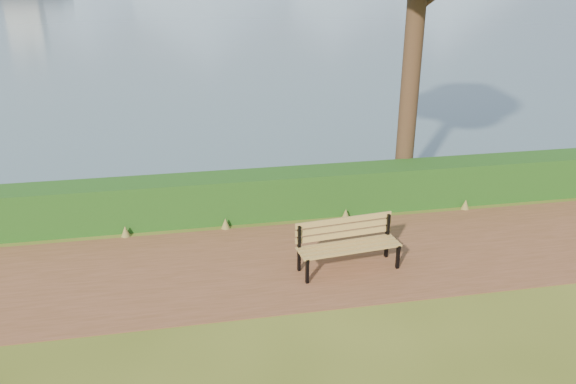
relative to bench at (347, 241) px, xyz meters
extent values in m
plane|color=#425017|center=(-1.00, 0.06, -0.55)|extent=(140.00, 140.00, 0.00)
cube|color=brown|center=(-1.00, 0.36, -0.55)|extent=(40.00, 3.40, 0.01)
cube|color=#183E11|center=(-1.00, 2.66, -0.05)|extent=(32.00, 0.85, 1.00)
cube|color=black|center=(-0.85, -0.43, -0.31)|extent=(0.06, 0.07, 0.48)
cube|color=black|center=(-0.91, 0.03, -0.10)|extent=(0.06, 0.07, 0.92)
cube|color=black|center=(-0.88, -0.20, -0.11)|extent=(0.12, 0.56, 0.05)
cube|color=black|center=(0.93, -0.23, -0.31)|extent=(0.06, 0.07, 0.48)
cube|color=black|center=(0.88, 0.24, -0.10)|extent=(0.06, 0.07, 0.92)
cube|color=black|center=(0.90, 0.00, -0.11)|extent=(0.12, 0.56, 0.05)
cube|color=olive|center=(0.03, -0.30, -0.07)|extent=(1.92, 0.31, 0.04)
cube|color=olive|center=(0.02, -0.17, -0.07)|extent=(1.92, 0.31, 0.04)
cube|color=olive|center=(0.00, -0.03, -0.07)|extent=(1.92, 0.31, 0.04)
cube|color=olive|center=(-0.01, 0.10, -0.07)|extent=(1.92, 0.31, 0.04)
cube|color=olive|center=(-0.02, 0.17, 0.05)|extent=(1.91, 0.26, 0.11)
cube|color=olive|center=(-0.02, 0.17, 0.20)|extent=(1.91, 0.26, 0.11)
cube|color=olive|center=(-0.02, 0.17, 0.35)|extent=(1.91, 0.26, 0.11)
cylinder|color=#322214|center=(2.38, 3.27, 3.30)|extent=(0.43, 0.43, 7.71)
camera|label=1|loc=(-2.81, -8.94, 4.74)|focal=35.00mm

